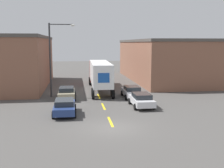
# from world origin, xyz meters

# --- Properties ---
(ground_plane) EXTENTS (160.00, 160.00, 0.00)m
(ground_plane) POSITION_xyz_m (0.00, 0.00, 0.00)
(ground_plane) COLOR #4C4947
(road_centerline) EXTENTS (0.20, 14.24, 0.01)m
(road_centerline) POSITION_xyz_m (0.00, 7.31, 0.00)
(road_centerline) COLOR yellow
(road_centerline) RESTS_ON ground_plane
(warehouse_left) EXTENTS (9.94, 20.87, 7.38)m
(warehouse_left) POSITION_xyz_m (-11.75, 22.27, 3.70)
(warehouse_left) COLOR brown
(warehouse_left) RESTS_ON ground_plane
(warehouse_right) EXTENTS (12.27, 24.93, 6.93)m
(warehouse_right) POSITION_xyz_m (12.91, 26.80, 3.47)
(warehouse_right) COLOR brown
(warehouse_right) RESTS_ON ground_plane
(semi_truck) EXTENTS (2.89, 14.18, 3.89)m
(semi_truck) POSITION_xyz_m (0.51, 17.39, 2.37)
(semi_truck) COLOR #B21919
(semi_truck) RESTS_ON ground_plane
(parked_car_right_near) EXTENTS (2.05, 4.44, 1.38)m
(parked_car_right_near) POSITION_xyz_m (3.76, 6.67, 0.73)
(parked_car_right_near) COLOR silver
(parked_car_right_near) RESTS_ON ground_plane
(parked_car_right_mid) EXTENTS (2.05, 4.44, 1.38)m
(parked_car_right_mid) POSITION_xyz_m (3.76, 11.46, 0.73)
(parked_car_right_mid) COLOR #B2B2B7
(parked_car_right_mid) RESTS_ON ground_plane
(parked_car_left_far) EXTENTS (2.05, 4.44, 1.38)m
(parked_car_left_far) POSITION_xyz_m (-3.76, 11.72, 0.73)
(parked_car_left_far) COLOR tan
(parked_car_left_far) RESTS_ON ground_plane
(parked_car_left_near) EXTENTS (2.05, 4.44, 1.38)m
(parked_car_left_near) POSITION_xyz_m (-3.76, 4.57, 0.73)
(parked_car_left_near) COLOR navy
(parked_car_left_near) RESTS_ON ground_plane
(street_lamp) EXTENTS (3.06, 0.32, 8.63)m
(street_lamp) POSITION_xyz_m (-5.27, 13.24, 5.02)
(street_lamp) COLOR #2D2D30
(street_lamp) RESTS_ON ground_plane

